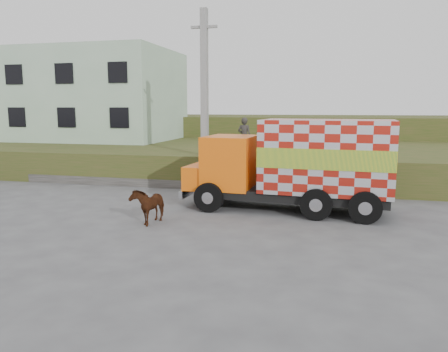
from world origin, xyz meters
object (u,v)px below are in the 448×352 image
(pedestrian, at_px, (244,136))
(cargo_truck, at_px, (298,164))
(utility_pole, at_px, (205,99))
(cow, at_px, (149,205))

(pedestrian, bearing_deg, cargo_truck, 134.10)
(utility_pole, bearing_deg, pedestrian, 17.51)
(cargo_truck, xyz_separation_m, cow, (-4.53, -2.80, -1.10))
(pedestrian, bearing_deg, cow, 86.04)
(utility_pole, xyz_separation_m, pedestrian, (1.74, 0.55, -1.70))
(utility_pole, height_order, pedestrian, utility_pole)
(cargo_truck, xyz_separation_m, pedestrian, (-2.77, 4.13, 0.69))
(utility_pole, relative_size, cargo_truck, 1.07)
(utility_pole, xyz_separation_m, cow, (-0.02, -6.39, -3.48))
(cow, relative_size, pedestrian, 0.80)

